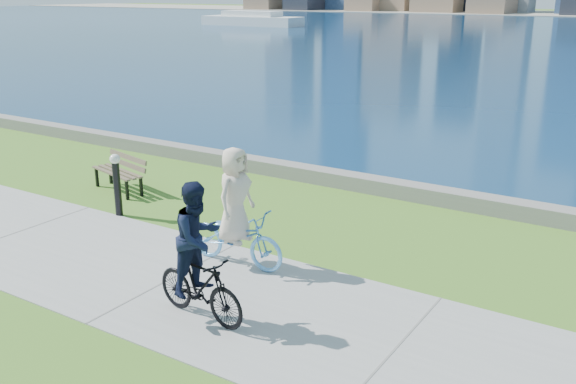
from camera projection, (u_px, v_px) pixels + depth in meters
name	position (u px, v px, depth m)	size (l,w,h in m)	color
ground	(170.00, 280.00, 10.56)	(320.00, 320.00, 0.00)	#3C6A1B
concrete_path	(170.00, 280.00, 10.56)	(80.00, 3.50, 0.02)	gray
seawall	(345.00, 180.00, 15.49)	(90.00, 0.50, 0.35)	slate
ferry_near	(252.00, 20.00, 83.76)	(13.79, 3.94, 1.87)	white
park_bench	(121.00, 170.00, 15.12)	(1.71, 0.93, 0.84)	black
bollard_lamp	(117.00, 181.00, 13.35)	(0.22, 0.22, 1.34)	black
cyclist_woman	(236.00, 222.00, 10.92)	(0.70, 1.90, 2.08)	#63AFF2
cyclist_man	(199.00, 263.00, 9.04)	(0.69, 1.70, 2.07)	black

